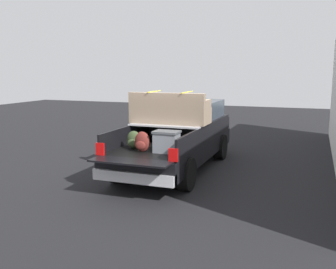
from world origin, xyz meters
The scene contains 2 objects.
ground_plane centered at (0.00, 0.00, 0.00)m, with size 40.00×40.00×0.00m, color black.
pickup_truck centered at (0.36, 0.00, 0.96)m, with size 6.05×2.07×2.23m.
Camera 1 is at (-10.20, -3.61, 2.81)m, focal length 41.93 mm.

